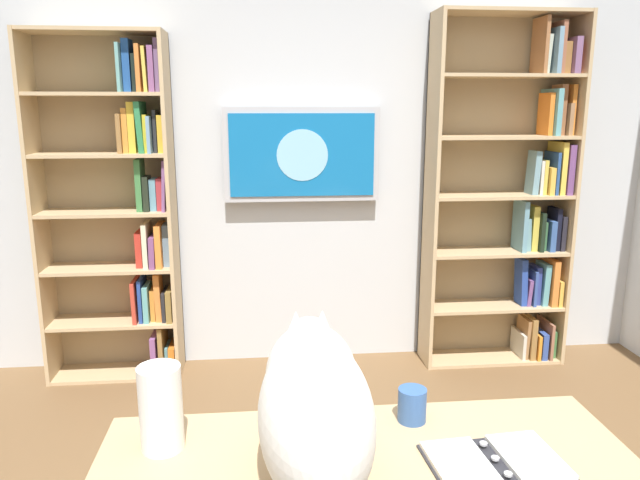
# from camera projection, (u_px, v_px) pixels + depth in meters

# --- Properties ---
(wall_back) EXTENTS (4.52, 0.06, 2.70)m
(wall_back) POSITION_uv_depth(u_px,v_px,m) (306.00, 152.00, 3.72)
(wall_back) COLOR silver
(wall_back) RESTS_ON ground
(bookshelf_left) EXTENTS (0.90, 0.28, 2.18)m
(bookshelf_left) POSITION_uv_depth(u_px,v_px,m) (516.00, 197.00, 3.74)
(bookshelf_left) COLOR tan
(bookshelf_left) RESTS_ON ground
(bookshelf_right) EXTENTS (0.78, 0.28, 2.04)m
(bookshelf_right) POSITION_uv_depth(u_px,v_px,m) (123.00, 210.00, 3.52)
(bookshelf_right) COLOR tan
(bookshelf_right) RESTS_ON ground
(wall_mounted_tv) EXTENTS (0.95, 0.07, 0.57)m
(wall_mounted_tv) POSITION_uv_depth(u_px,v_px,m) (302.00, 155.00, 3.64)
(wall_mounted_tv) COLOR #B7B7BC
(cat) EXTENTS (0.28, 0.66, 0.36)m
(cat) POSITION_uv_depth(u_px,v_px,m) (314.00, 404.00, 1.40)
(cat) COLOR white
(cat) RESTS_ON desk
(open_binder) EXTENTS (0.35, 0.25, 0.02)m
(open_binder) POSITION_uv_depth(u_px,v_px,m) (495.00, 462.00, 1.47)
(open_binder) COLOR #26262B
(open_binder) RESTS_ON desk
(paper_towel_roll) EXTENTS (0.11, 0.11, 0.23)m
(paper_towel_roll) POSITION_uv_depth(u_px,v_px,m) (161.00, 408.00, 1.52)
(paper_towel_roll) COLOR white
(paper_towel_roll) RESTS_ON desk
(coffee_mug) EXTENTS (0.08, 0.08, 0.10)m
(coffee_mug) POSITION_uv_depth(u_px,v_px,m) (412.00, 405.00, 1.67)
(coffee_mug) COLOR #335999
(coffee_mug) RESTS_ON desk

